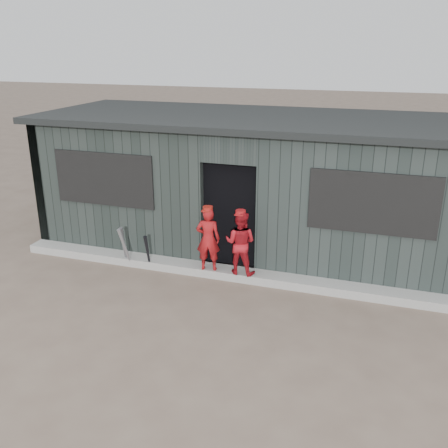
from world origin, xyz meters
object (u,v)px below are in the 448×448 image
(bat_left, at_px, (125,248))
(bat_mid, at_px, (124,246))
(player_grey_back, at_px, (245,232))
(dugout, at_px, (250,183))
(player_red_left, at_px, (208,239))
(bat_right, at_px, (148,252))
(player_red_right, at_px, (240,243))

(bat_left, distance_m, bat_mid, 0.13)
(player_grey_back, height_order, dugout, dugout)
(player_grey_back, distance_m, dugout, 1.29)
(bat_left, relative_size, player_red_left, 0.74)
(bat_left, relative_size, dugout, 0.10)
(bat_left, xyz_separation_m, bat_right, (0.41, 0.07, -0.06))
(bat_right, distance_m, player_red_left, 1.20)
(bat_mid, height_order, dugout, dugout)
(bat_right, distance_m, dugout, 2.52)
(player_red_left, distance_m, dugout, 1.90)
(player_red_left, relative_size, dugout, 0.14)
(bat_right, relative_size, dugout, 0.08)
(bat_left, distance_m, dugout, 2.80)
(bat_mid, distance_m, player_red_left, 1.67)
(player_red_left, bearing_deg, player_grey_back, -136.40)
(bat_mid, relative_size, bat_right, 1.16)
(bat_left, relative_size, bat_mid, 1.05)
(bat_left, xyz_separation_m, player_red_right, (2.12, 0.19, 0.30))
(bat_right, relative_size, player_red_right, 0.62)
(bat_right, relative_size, player_red_left, 0.61)
(bat_right, bearing_deg, dugout, 53.09)
(bat_mid, distance_m, bat_right, 0.50)
(bat_mid, height_order, bat_right, bat_mid)
(player_red_right, xyz_separation_m, dugout, (-0.31, 1.75, 0.58))
(bat_mid, bearing_deg, player_grey_back, 19.20)
(bat_left, height_order, bat_right, bat_left)
(bat_right, height_order, player_grey_back, player_grey_back)
(player_red_right, distance_m, dugout, 1.87)
(player_red_right, bearing_deg, dugout, -78.12)
(player_red_left, height_order, dugout, dugout)
(bat_mid, relative_size, player_red_left, 0.71)
(bat_right, bearing_deg, bat_mid, 177.15)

